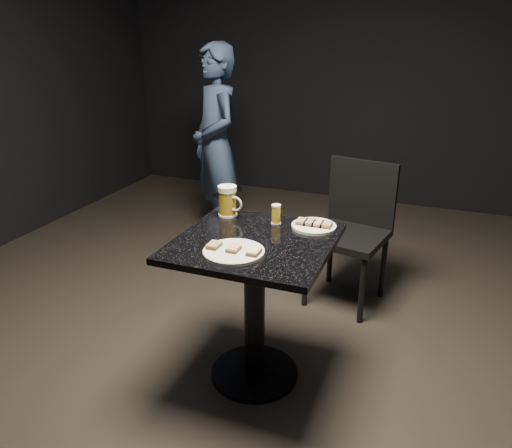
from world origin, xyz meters
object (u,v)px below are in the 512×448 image
Objects in this scene: plate_small at (314,226)px; chair at (353,225)px; patron at (216,146)px; beer_tumbler at (276,214)px; table at (254,287)px; beer_mug at (228,201)px; plate_large at (234,252)px.

chair reaches higher than plate_small.
patron reaches higher than beer_tumbler.
table is 4.75× the size of beer_mug.
table is at bearing -96.46° from beer_tumbler.
chair is at bearing 75.02° from plate_large.
table is 1.02m from chair.
plate_large is at bearing -99.75° from table.
table is 7.65× the size of beer_tumbler.
beer_mug is (-0.21, 0.41, 0.07)m from plate_large.
patron is 1.75× the size of chair.
plate_small is 1.75m from patron.
chair is (0.25, 0.75, -0.30)m from beer_tumbler.
plate_large is 2.71× the size of beer_tumbler.
chair is at bearing 16.92° from patron.
plate_small is 0.41m from table.
table is (0.94, -1.56, -0.27)m from patron.
table is 0.84× the size of chair.
beer_tumbler is at bearing -3.36° from beer_mug.
beer_tumbler is at bearing -108.57° from chair.
plate_small is 0.19m from beer_tumbler.
table is 0.37m from beer_tumbler.
plate_large is at bearing -19.58° from patron.
plate_small is 0.14× the size of patron.
chair reaches higher than beer_tumbler.
chair is (0.52, 0.73, -0.33)m from beer_mug.
patron is at bearing 120.99° from table.
beer_mug is (-0.45, 0.00, 0.07)m from plate_small.
table is 0.47m from beer_mug.
patron is at bearing 117.72° from plate_large.
beer_mug reaches higher than table.
patron reaches higher than plate_small.
plate_large is at bearing -120.57° from plate_small.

